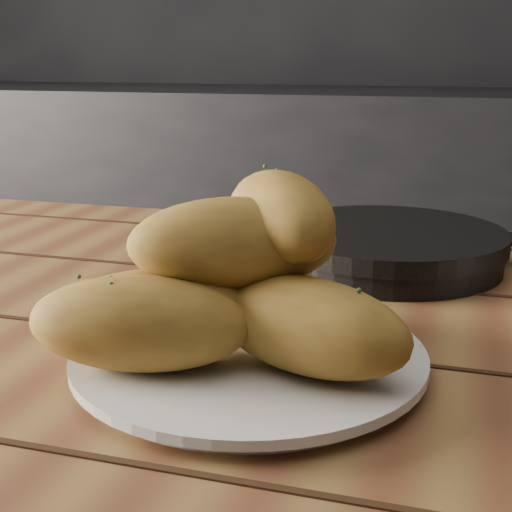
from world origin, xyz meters
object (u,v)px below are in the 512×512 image
Objects in this scene: bread_rolls at (230,285)px; skillet at (389,246)px; plate at (249,358)px; table at (309,410)px.

bread_rolls is 0.74× the size of skillet.
bread_rolls reaches higher than plate.
bread_rolls is at bearing -102.17° from table.
skillet is at bearing 75.33° from bread_rolls.
table is at bearing 77.83° from bread_rolls.
plate is at bearing -97.83° from table.
plate is at bearing -102.86° from skillet.
bread_rolls is 0.35m from skillet.
plate is (-0.02, -0.15, 0.12)m from table.
plate is 0.70× the size of skillet.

